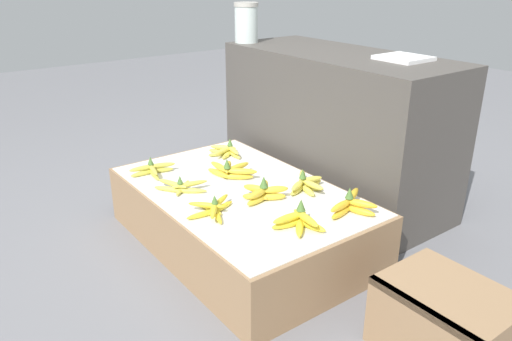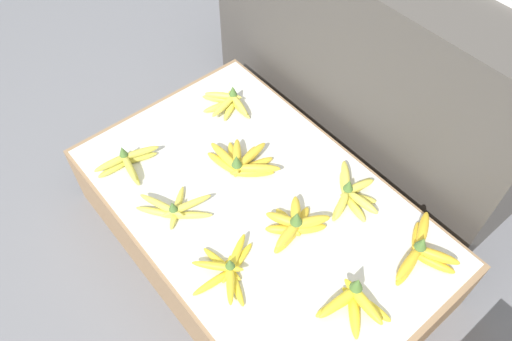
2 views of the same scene
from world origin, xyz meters
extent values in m
plane|color=slate|center=(0.00, 0.00, 0.00)|extent=(10.00, 10.00, 0.00)
cube|color=#997551|center=(0.00, 0.00, 0.14)|extent=(1.19, 0.75, 0.27)
cube|color=silver|center=(0.00, 0.00, 0.27)|extent=(1.15, 0.73, 0.00)
cube|color=#4C4742|center=(-0.14, 0.72, 0.39)|extent=(1.29, 0.53, 0.79)
ellipsoid|color=gold|center=(-0.40, -0.27, 0.29)|extent=(0.02, 0.14, 0.02)
ellipsoid|color=gold|center=(-0.36, -0.24, 0.29)|extent=(0.14, 0.05, 0.02)
ellipsoid|color=gold|center=(-0.39, -0.20, 0.29)|extent=(0.07, 0.14, 0.02)
ellipsoid|color=gold|center=(-0.41, -0.27, 0.31)|extent=(0.04, 0.14, 0.02)
ellipsoid|color=gold|center=(-0.36, -0.24, 0.31)|extent=(0.14, 0.05, 0.02)
ellipsoid|color=gold|center=(-0.39, -0.19, 0.31)|extent=(0.06, 0.14, 0.02)
cone|color=#4C7533|center=(-0.40, -0.24, 0.34)|extent=(0.03, 0.03, 0.04)
ellipsoid|color=#DBCC4C|center=(-0.10, -0.20, 0.29)|extent=(0.12, 0.14, 0.02)
ellipsoid|color=#DBCC4C|center=(-0.14, -0.21, 0.29)|extent=(0.13, 0.13, 0.02)
ellipsoid|color=#DBCC4C|center=(-0.16, -0.26, 0.29)|extent=(0.14, 0.12, 0.02)
ellipsoid|color=#DBCC4C|center=(-0.12, -0.19, 0.31)|extent=(0.05, 0.16, 0.02)
ellipsoid|color=#DBCC4C|center=(-0.17, -0.25, 0.31)|extent=(0.16, 0.08, 0.02)
cone|color=#4C7533|center=(-0.13, -0.23, 0.34)|extent=(0.03, 0.03, 0.04)
ellipsoid|color=yellow|center=(0.12, -0.18, 0.29)|extent=(0.07, 0.15, 0.02)
ellipsoid|color=yellow|center=(0.10, -0.22, 0.29)|extent=(0.15, 0.04, 0.02)
ellipsoid|color=yellow|center=(0.13, -0.27, 0.29)|extent=(0.04, 0.15, 0.02)
ellipsoid|color=yellow|center=(0.17, -0.23, 0.29)|extent=(0.15, 0.07, 0.02)
ellipsoid|color=yellow|center=(0.11, -0.18, 0.31)|extent=(0.10, 0.14, 0.02)
ellipsoid|color=yellow|center=(0.11, -0.24, 0.31)|extent=(0.13, 0.12, 0.02)
ellipsoid|color=yellow|center=(0.16, -0.24, 0.31)|extent=(0.13, 0.11, 0.02)
cone|color=#4C7533|center=(0.13, -0.22, 0.34)|extent=(0.03, 0.03, 0.04)
ellipsoid|color=gold|center=(-0.10, 0.05, 0.29)|extent=(0.11, 0.13, 0.03)
ellipsoid|color=gold|center=(-0.12, 0.07, 0.29)|extent=(0.06, 0.15, 0.03)
ellipsoid|color=gold|center=(-0.15, 0.07, 0.29)|extent=(0.08, 0.14, 0.03)
ellipsoid|color=gold|center=(-0.18, 0.04, 0.29)|extent=(0.14, 0.09, 0.03)
ellipsoid|color=gold|center=(-0.19, 0.01, 0.29)|extent=(0.15, 0.05, 0.03)
ellipsoid|color=gold|center=(-0.08, 0.07, 0.32)|extent=(0.12, 0.13, 0.03)
ellipsoid|color=gold|center=(-0.14, 0.08, 0.32)|extent=(0.05, 0.15, 0.03)
ellipsoid|color=gold|center=(-0.17, 0.05, 0.32)|extent=(0.13, 0.11, 0.03)
ellipsoid|color=gold|center=(-0.19, 0.02, 0.32)|extent=(0.14, 0.03, 0.03)
cone|color=#4C7533|center=(-0.13, 0.02, 0.35)|extent=(0.03, 0.03, 0.05)
ellipsoid|color=gold|center=(0.17, 0.05, 0.29)|extent=(0.09, 0.11, 0.03)
ellipsoid|color=gold|center=(0.14, 0.05, 0.29)|extent=(0.07, 0.12, 0.03)
ellipsoid|color=gold|center=(0.12, 0.02, 0.29)|extent=(0.12, 0.04, 0.03)
ellipsoid|color=gold|center=(0.13, -0.01, 0.29)|extent=(0.10, 0.11, 0.03)
ellipsoid|color=gold|center=(0.16, -0.03, 0.29)|extent=(0.05, 0.12, 0.03)
ellipsoid|color=gold|center=(0.17, 0.06, 0.32)|extent=(0.08, 0.12, 0.03)
ellipsoid|color=gold|center=(0.12, 0.04, 0.32)|extent=(0.11, 0.10, 0.03)
ellipsoid|color=gold|center=(0.12, 0.00, 0.32)|extent=(0.12, 0.08, 0.03)
ellipsoid|color=gold|center=(0.16, -0.02, 0.32)|extent=(0.06, 0.12, 0.03)
cone|color=#4C7533|center=(0.15, 0.01, 0.36)|extent=(0.04, 0.04, 0.05)
ellipsoid|color=yellow|center=(0.39, -0.05, 0.29)|extent=(0.05, 0.16, 0.03)
ellipsoid|color=yellow|center=(0.44, -0.03, 0.29)|extent=(0.13, 0.12, 0.03)
ellipsoid|color=yellow|center=(0.44, 0.01, 0.29)|extent=(0.16, 0.06, 0.03)
ellipsoid|color=yellow|center=(0.40, -0.05, 0.32)|extent=(0.04, 0.15, 0.03)
ellipsoid|color=yellow|center=(0.44, -0.01, 0.32)|extent=(0.15, 0.05, 0.03)
cone|color=#4C7533|center=(0.40, 0.00, 0.36)|extent=(0.04, 0.04, 0.05)
ellipsoid|color=#DBCC4C|center=(-0.44, 0.18, 0.29)|extent=(0.12, 0.10, 0.02)
ellipsoid|color=#DBCC4C|center=(-0.41, 0.16, 0.29)|extent=(0.06, 0.14, 0.02)
ellipsoid|color=#DBCC4C|center=(-0.38, 0.18, 0.29)|extent=(0.09, 0.13, 0.02)
ellipsoid|color=#DBCC4C|center=(-0.36, 0.21, 0.29)|extent=(0.14, 0.03, 0.02)
ellipsoid|color=#DBCC4C|center=(-0.42, 0.19, 0.31)|extent=(0.12, 0.11, 0.02)
ellipsoid|color=#DBCC4C|center=(-0.38, 0.16, 0.31)|extent=(0.06, 0.14, 0.02)
ellipsoid|color=#DBCC4C|center=(-0.36, 0.20, 0.31)|extent=(0.14, 0.05, 0.02)
cone|color=#4C7533|center=(-0.40, 0.21, 0.34)|extent=(0.03, 0.03, 0.04)
ellipsoid|color=#DBCC4C|center=(0.18, 0.18, 0.29)|extent=(0.07, 0.11, 0.03)
ellipsoid|color=#DBCC4C|center=(0.21, 0.21, 0.29)|extent=(0.12, 0.05, 0.03)
ellipsoid|color=#DBCC4C|center=(0.19, 0.25, 0.29)|extent=(0.11, 0.09, 0.03)
ellipsoid|color=#DBCC4C|center=(0.16, 0.28, 0.29)|extent=(0.03, 0.11, 0.03)
ellipsoid|color=#DBCC4C|center=(0.13, 0.25, 0.29)|extent=(0.10, 0.09, 0.03)
ellipsoid|color=#DBCC4C|center=(0.18, 0.17, 0.31)|extent=(0.07, 0.11, 0.03)
ellipsoid|color=#DBCC4C|center=(0.22, 0.23, 0.31)|extent=(0.12, 0.04, 0.03)
ellipsoid|color=#DBCC4C|center=(0.17, 0.26, 0.31)|extent=(0.05, 0.12, 0.03)
ellipsoid|color=#DBCC4C|center=(0.11, 0.26, 0.31)|extent=(0.10, 0.09, 0.03)
cone|color=#4C7533|center=(0.16, 0.22, 0.35)|extent=(0.03, 0.03, 0.04)
ellipsoid|color=gold|center=(0.45, 0.18, 0.29)|extent=(0.06, 0.14, 0.03)
ellipsoid|color=gold|center=(0.48, 0.25, 0.29)|extent=(0.13, 0.07, 0.03)
ellipsoid|color=gold|center=(0.41, 0.27, 0.29)|extent=(0.10, 0.12, 0.03)
ellipsoid|color=gold|center=(0.44, 0.17, 0.32)|extent=(0.05, 0.14, 0.03)
ellipsoid|color=gold|center=(0.48, 0.25, 0.32)|extent=(0.13, 0.09, 0.03)
ellipsoid|color=gold|center=(0.40, 0.29, 0.32)|extent=(0.09, 0.13, 0.03)
cone|color=#4C7533|center=(0.43, 0.23, 0.36)|extent=(0.03, 0.03, 0.05)
camera|label=1|loc=(1.66, -1.14, 1.19)|focal=35.00mm
camera|label=2|loc=(0.66, -0.56, 1.58)|focal=35.00mm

